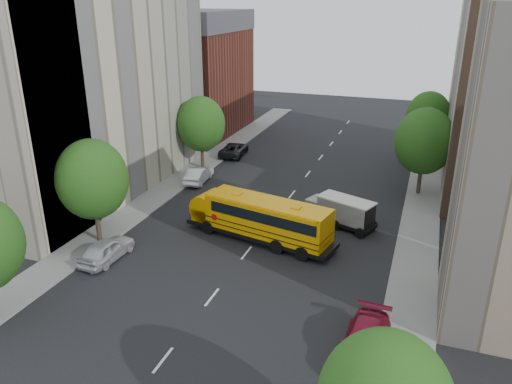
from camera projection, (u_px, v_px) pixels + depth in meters
The scene contains 19 objects.
ground at pixel (256, 241), 37.51m from camera, with size 120.00×120.00×0.00m, color black.
sidewalk_left at pixel (156, 197), 45.46m from camera, with size 3.00×80.00×0.12m, color slate.
sidewalk_right at pixel (419, 235), 38.27m from camera, with size 3.00×80.00×0.12m, color slate.
lane_markings at pixel (292, 194), 46.27m from camera, with size 0.15×64.00×0.01m, color silver.
building_left_cream at pixel (90, 82), 44.71m from camera, with size 10.00×26.00×20.00m, color #BEB699.
building_left_redbrick at pixel (198, 83), 65.27m from camera, with size 10.00×15.00×13.00m, color maroon.
building_left_near at pixel (1, 124), 36.06m from camera, with size 10.00×7.00×17.00m, color beige.
building_right_far at pixel (511, 91), 46.10m from camera, with size 10.00×22.00×18.00m, color beige.
street_tree_1 at pixel (92, 179), 35.62m from camera, with size 5.12×5.12×7.90m.
street_tree_2 at pixel (201, 124), 51.43m from camera, with size 4.99×4.99×7.71m.
street_tree_4 at pixel (424, 141), 44.47m from camera, with size 5.25×5.25×8.10m.
street_tree_5 at pixel (428, 117), 55.12m from camera, with size 4.86×4.86×7.51m.
school_bus at pixel (258, 216), 37.12m from camera, with size 12.19×5.10×3.36m.
safari_truck at pixel (341, 211), 39.60m from camera, with size 5.88×3.81×2.38m.
parked_car_0 at pixel (107, 249), 34.56m from camera, with size 1.87×4.65×1.58m, color #BAB8C0.
parked_car_1 at pixel (199, 175), 49.11m from camera, with size 1.60×4.59×1.51m, color white.
parked_car_2 at pixel (234, 149), 57.25m from camera, with size 2.45×5.31×1.48m, color black.
parked_car_3 at pixel (364, 344), 25.19m from camera, with size 2.23×5.48×1.59m, color maroon.
parked_car_5 at pixel (411, 152), 56.29m from camera, with size 1.62×4.65×1.53m, color gray.
Camera 1 is at (11.27, -31.58, 17.21)m, focal length 35.00 mm.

